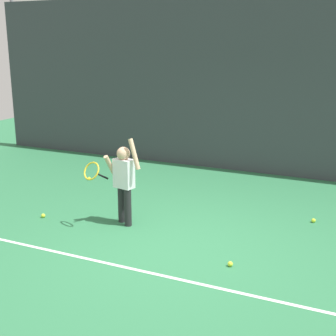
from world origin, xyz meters
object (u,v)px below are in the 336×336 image
Objects in this scene: tennis_ball_1 at (43,216)px; tennis_ball_4 at (125,179)px; tennis_ball_0 at (89,178)px; tennis_ball_6 at (129,161)px; tennis_ball_2 at (314,220)px; tennis_ball_3 at (230,264)px; tennis_player at (123,178)px.

tennis_ball_1 is 1.00× the size of tennis_ball_4.
tennis_ball_0 is at bearing -156.73° from tennis_ball_4.
tennis_ball_1 is 2.36m from tennis_ball_4.
tennis_ball_1 is at bearing -82.33° from tennis_ball_6.
tennis_ball_1 is at bearing -93.27° from tennis_ball_4.
tennis_ball_4 is (0.13, 2.35, 0.00)m from tennis_ball_1.
tennis_ball_1 and tennis_ball_4 have the same top height.
tennis_ball_4 is at bearing -64.28° from tennis_ball_6.
tennis_ball_2 is 4.88m from tennis_ball_6.
tennis_ball_0 is 2.13m from tennis_ball_1.
tennis_ball_1 and tennis_ball_3 have the same top height.
tennis_ball_3 is 1.00× the size of tennis_ball_4.
tennis_ball_6 is (-0.49, 3.65, 0.00)m from tennis_ball_1.
tennis_ball_3 is 4.10m from tennis_ball_4.
tennis_player is 2.14m from tennis_ball_3.
tennis_ball_2 is at bearing 37.48° from tennis_player.
tennis_player is 2.45m from tennis_ball_4.
tennis_player reaches higher than tennis_ball_1.
tennis_ball_2 is (4.45, -0.48, 0.00)m from tennis_ball_0.
tennis_ball_3 and tennis_ball_4 have the same top height.
tennis_player reaches higher than tennis_ball_4.
tennis_ball_0 and tennis_ball_3 have the same top height.
tennis_ball_1 is 1.00× the size of tennis_ball_6.
tennis_player is 20.46× the size of tennis_ball_2.
tennis_ball_2 is at bearing -6.17° from tennis_ball_0.
tennis_ball_6 is (-0.63, 1.30, 0.00)m from tennis_ball_4.
tennis_ball_3 is (3.73, -2.43, 0.00)m from tennis_ball_0.
tennis_ball_0 is (-1.82, 1.76, -0.69)m from tennis_player.
tennis_ball_2 is at bearing 22.01° from tennis_ball_1.
tennis_ball_4 is at bearing 86.73° from tennis_ball_1.
tennis_ball_6 is at bearing 115.72° from tennis_ball_4.
tennis_player is 20.46× the size of tennis_ball_6.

